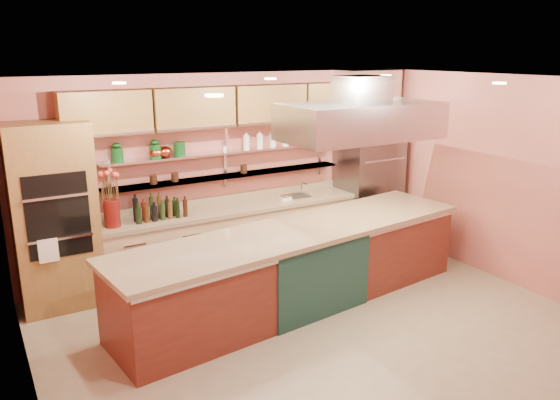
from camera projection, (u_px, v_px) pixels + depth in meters
floor at (322, 330)px, 6.27m from camera, size 6.00×5.00×0.02m
ceiling at (328, 81)px, 5.52m from camera, size 6.00×5.00×0.02m
wall_back at (227, 171)px, 7.98m from camera, size 6.00×0.04×2.80m
wall_front at (529, 302)px, 3.81m from camera, size 6.00×0.04×2.80m
wall_left at (22, 266)px, 4.44m from camera, size 0.04×5.00×2.80m
wall_right at (508, 181)px, 7.35m from camera, size 0.04×5.00×2.80m
oven_stack at (55, 217)px, 6.59m from camera, size 0.95×0.64×2.30m
refrigerator at (368, 180)px, 8.91m from camera, size 0.95×0.72×2.10m
back_counter at (235, 237)px, 7.95m from camera, size 3.84×0.64×0.93m
wall_shelf_lower at (228, 176)px, 7.86m from camera, size 3.60×0.26×0.03m
wall_shelf_upper at (228, 152)px, 7.77m from camera, size 3.60×0.26×0.03m
upper_cabinets at (231, 106)px, 7.58m from camera, size 4.60×0.36×0.55m
range_hood at (361, 121)px, 6.78m from camera, size 2.00×1.00×0.45m
ceiling_downlights at (317, 83)px, 5.70m from camera, size 4.00×2.80×0.02m
island at (298, 266)px, 6.80m from camera, size 4.81×1.58×0.99m
flower_vase at (112, 213)px, 6.90m from camera, size 0.26×0.26×0.35m
oil_bottle_cluster at (161, 210)px, 7.23m from camera, size 0.79×0.38×0.24m
kitchen_scale at (285, 197)px, 8.17m from camera, size 0.19×0.16×0.09m
bar_faucet at (301, 189)px, 8.41m from camera, size 0.04×0.04×0.20m
copper_kettle at (165, 152)px, 7.29m from camera, size 0.22×0.22×0.15m
green_canister at (180, 149)px, 7.39m from camera, size 0.18×0.18×0.19m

